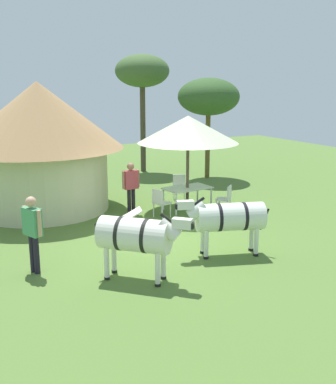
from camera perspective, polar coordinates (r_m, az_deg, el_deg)
name	(u,v)px	position (r m, az deg, el deg)	size (l,w,h in m)	color
ground_plane	(156,235)	(12.85, -1.53, -5.32)	(36.00, 36.00, 0.00)	#517231
thatched_hut	(40,140)	(15.53, -15.39, 6.19)	(5.35, 5.35, 4.12)	beige
shade_umbrella	(188,129)	(14.94, 2.46, 7.64)	(3.24, 3.24, 3.06)	brown
patio_dining_table	(187,190)	(15.27, 2.39, 0.28)	(1.59, 1.00, 0.74)	silver
patio_chair_near_lawn	(226,197)	(14.95, 7.09, -0.64)	(0.61, 0.61, 0.90)	silver
patio_chair_near_hut	(180,185)	(16.53, 1.44, 0.81)	(0.55, 0.54, 0.90)	silver
patio_chair_west_end	(160,201)	(14.37, -0.98, -1.12)	(0.54, 0.55, 0.90)	silver
guest_beside_umbrella	(131,184)	(14.67, -4.55, 1.04)	(0.59, 0.23, 1.65)	black
standing_watcher	(33,227)	(10.53, -16.21, -4.18)	(0.37, 0.58, 1.73)	black
striped_lounge_chair	(126,221)	(13.33, -5.12, -3.53)	(0.93, 0.74, 0.60)	#C04B3F
zebra_nearest_camera	(228,217)	(11.27, 7.32, -3.09)	(2.21, 1.17, 1.48)	silver
zebra_by_umbrella	(137,235)	(9.80, -3.81, -5.32)	(1.72, 1.72, 1.52)	silver
acacia_tree_behind_hut	(142,72)	(21.62, -3.17, 14.39)	(2.44, 2.44, 5.30)	#473F2D
acacia_tree_far_lawn	(209,97)	(20.18, 4.98, 11.47)	(2.62, 2.62, 4.27)	brown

